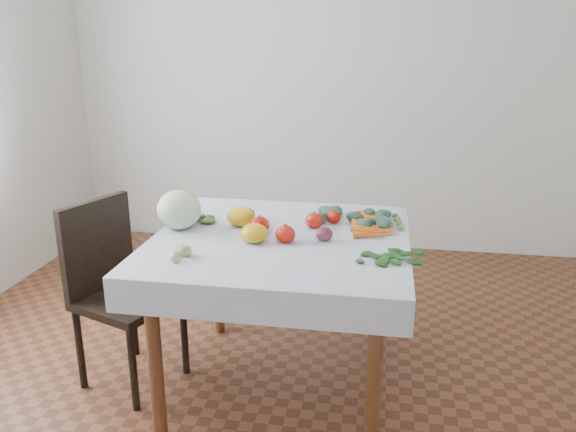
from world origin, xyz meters
name	(u,v)px	position (x,y,z in m)	size (l,w,h in m)	color
ground	(281,383)	(0.00, 0.00, 0.00)	(4.00, 4.00, 0.00)	brown
back_wall	(329,74)	(0.00, 2.00, 1.35)	(4.00, 0.04, 2.70)	silver
table	(281,258)	(0.00, 0.00, 0.65)	(1.00, 1.00, 0.75)	brown
tablecloth	(281,237)	(0.00, 0.00, 0.75)	(1.12, 1.12, 0.01)	white
chair	(115,281)	(-0.78, -0.06, 0.51)	(0.52, 0.52, 0.89)	black
cabbage	(179,210)	(-0.48, 0.03, 0.85)	(0.20, 0.20, 0.18)	#DFF0C9
tomato_a	(314,221)	(0.13, 0.14, 0.79)	(0.08, 0.08, 0.07)	red
tomato_b	(333,217)	(0.21, 0.22, 0.79)	(0.07, 0.07, 0.06)	red
tomato_c	(260,225)	(-0.10, 0.02, 0.80)	(0.09, 0.09, 0.08)	red
tomato_d	(285,234)	(0.03, -0.08, 0.79)	(0.09, 0.09, 0.07)	red
heirloom_back	(241,216)	(-0.21, 0.11, 0.80)	(0.13, 0.13, 0.09)	yellow
heirloom_front	(254,233)	(-0.10, -0.10, 0.80)	(0.12, 0.12, 0.08)	yellow
onion_a	(248,214)	(-0.20, 0.20, 0.79)	(0.07, 0.07, 0.06)	maroon
onion_b	(324,234)	(0.20, -0.03, 0.79)	(0.07, 0.07, 0.06)	maroon
tomatillo_cluster	(187,256)	(-0.31, -0.35, 0.78)	(0.09, 0.10, 0.04)	#ADBC6C
carrot_bunch	(377,225)	(0.42, 0.18, 0.77)	(0.22, 0.37, 0.03)	orange
kale_bunch	(352,216)	(0.30, 0.28, 0.78)	(0.32, 0.29, 0.04)	#3E6651
basil_bunch	(387,259)	(0.47, -0.21, 0.76)	(0.29, 0.20, 0.01)	#1D4E18
dill_bunch	(194,217)	(-0.46, 0.17, 0.77)	(0.27, 0.21, 0.03)	#5E853D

